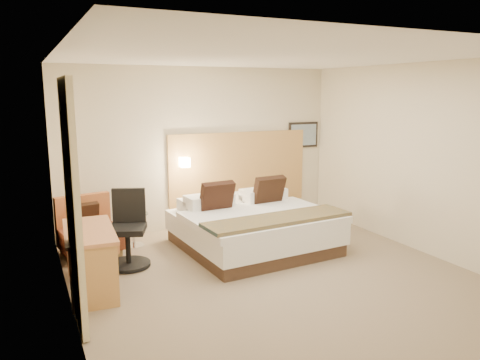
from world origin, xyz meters
name	(u,v)px	position (x,y,z in m)	size (l,w,h in m)	color
floor	(272,276)	(0.00, 0.00, -0.01)	(4.80, 5.00, 0.02)	#7D6B54
ceiling	(275,55)	(0.00, 0.00, 2.71)	(4.80, 5.00, 0.02)	white
wall_back	(201,148)	(0.00, 2.51, 1.35)	(4.80, 0.02, 2.70)	beige
wall_front	(440,221)	(0.00, -2.51, 1.35)	(4.80, 0.02, 2.70)	beige
wall_left	(64,187)	(-2.41, 0.00, 1.35)	(0.02, 5.00, 2.70)	beige
wall_right	(420,158)	(2.41, 0.00, 1.35)	(0.02, 5.00, 2.70)	beige
headboard_panel	(239,169)	(0.70, 2.47, 0.95)	(2.60, 0.04, 1.30)	#BB8849
art_frame	(303,135)	(2.02, 2.48, 1.50)	(0.62, 0.03, 0.47)	black
art_canvas	(304,135)	(2.02, 2.46, 1.50)	(0.54, 0.01, 0.39)	#748BA0
lamp_arm	(183,162)	(-0.35, 2.42, 1.15)	(0.02, 0.02, 0.12)	silver
lamp_shade	(185,162)	(-0.35, 2.36, 1.15)	(0.15, 0.15, 0.15)	#FFEDC6
curtain	(73,205)	(-2.36, -0.25, 1.22)	(0.06, 0.90, 2.42)	beige
bottle_a	(129,207)	(-1.37, 1.96, 0.59)	(0.05, 0.05, 0.18)	#7998BB
bottle_b	(131,207)	(-1.34, 1.95, 0.59)	(0.05, 0.05, 0.18)	#7996BB
menu_folder	(139,207)	(-1.25, 1.83, 0.60)	(0.12, 0.05, 0.20)	black
bed	(253,226)	(0.25, 1.06, 0.33)	(2.18, 2.13, 1.01)	#402C20
lounge_chair	(89,231)	(-1.99, 1.83, 0.33)	(0.89, 0.81, 0.83)	#987747
side_table	(133,228)	(-1.34, 1.89, 0.28)	(0.58, 0.58, 0.50)	white
desk	(92,242)	(-2.11, 0.50, 0.58)	(0.62, 1.22, 0.74)	#C4794C
desk_chair	(128,235)	(-1.57, 1.12, 0.42)	(0.74, 0.74, 1.01)	black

